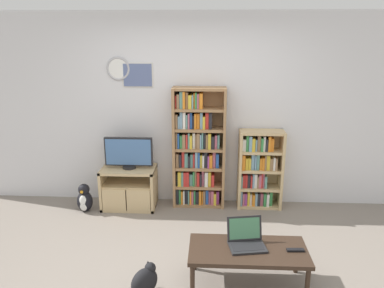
{
  "coord_description": "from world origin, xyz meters",
  "views": [
    {
      "loc": [
        0.26,
        -3.18,
        2.3
      ],
      "look_at": [
        0.04,
        0.98,
        1.08
      ],
      "focal_mm": 35.0,
      "sensor_mm": 36.0,
      "label": 1
    }
  ],
  "objects_px": {
    "bookshelf_short": "(258,169)",
    "remote_near_laptop": "(295,250)",
    "tv_stand": "(129,187)",
    "television": "(129,153)",
    "bookshelf_tall": "(197,151)",
    "cat": "(145,281)",
    "penguin_figurine": "(84,199)",
    "laptop": "(246,239)",
    "coffee_table": "(248,253)"
  },
  "relations": [
    {
      "from": "television",
      "to": "bookshelf_short",
      "type": "relative_size",
      "value": 0.59
    },
    {
      "from": "tv_stand",
      "to": "television",
      "type": "bearing_deg",
      "value": 29.75
    },
    {
      "from": "bookshelf_tall",
      "to": "bookshelf_short",
      "type": "bearing_deg",
      "value": -0.39
    },
    {
      "from": "bookshelf_tall",
      "to": "bookshelf_short",
      "type": "distance_m",
      "value": 0.87
    },
    {
      "from": "bookshelf_tall",
      "to": "laptop",
      "type": "bearing_deg",
      "value": -72.49
    },
    {
      "from": "laptop",
      "to": "cat",
      "type": "xyz_separation_m",
      "value": [
        -0.93,
        -0.26,
        -0.31
      ]
    },
    {
      "from": "cat",
      "to": "bookshelf_short",
      "type": "bearing_deg",
      "value": 94.62
    },
    {
      "from": "television",
      "to": "coffee_table",
      "type": "xyz_separation_m",
      "value": [
        1.46,
        -1.63,
        -0.44
      ]
    },
    {
      "from": "television",
      "to": "remote_near_laptop",
      "type": "bearing_deg",
      "value": -40.91
    },
    {
      "from": "coffee_table",
      "to": "laptop",
      "type": "relative_size",
      "value": 2.93
    },
    {
      "from": "cat",
      "to": "penguin_figurine",
      "type": "bearing_deg",
      "value": 161.45
    },
    {
      "from": "bookshelf_short",
      "to": "cat",
      "type": "bearing_deg",
      "value": -122.68
    },
    {
      "from": "remote_near_laptop",
      "to": "penguin_figurine",
      "type": "relative_size",
      "value": 0.42
    },
    {
      "from": "bookshelf_short",
      "to": "tv_stand",
      "type": "bearing_deg",
      "value": -176.03
    },
    {
      "from": "cat",
      "to": "coffee_table",
      "type": "bearing_deg",
      "value": 48.48
    },
    {
      "from": "bookshelf_short",
      "to": "cat",
      "type": "relative_size",
      "value": 2.11
    },
    {
      "from": "laptop",
      "to": "penguin_figurine",
      "type": "height_order",
      "value": "laptop"
    },
    {
      "from": "tv_stand",
      "to": "penguin_figurine",
      "type": "xyz_separation_m",
      "value": [
        -0.57,
        -0.18,
        -0.11
      ]
    },
    {
      "from": "bookshelf_short",
      "to": "laptop",
      "type": "relative_size",
      "value": 2.87
    },
    {
      "from": "coffee_table",
      "to": "penguin_figurine",
      "type": "bearing_deg",
      "value": 144.89
    },
    {
      "from": "coffee_table",
      "to": "cat",
      "type": "relative_size",
      "value": 2.15
    },
    {
      "from": "tv_stand",
      "to": "laptop",
      "type": "bearing_deg",
      "value": -46.68
    },
    {
      "from": "bookshelf_short",
      "to": "coffee_table",
      "type": "xyz_separation_m",
      "value": [
        -0.29,
        -1.74,
        -0.19
      ]
    },
    {
      "from": "tv_stand",
      "to": "bookshelf_short",
      "type": "height_order",
      "value": "bookshelf_short"
    },
    {
      "from": "bookshelf_tall",
      "to": "remote_near_laptop",
      "type": "xyz_separation_m",
      "value": [
        0.98,
        -1.76,
        -0.39
      ]
    },
    {
      "from": "tv_stand",
      "to": "television",
      "type": "xyz_separation_m",
      "value": [
        0.02,
        0.01,
        0.5
      ]
    },
    {
      "from": "tv_stand",
      "to": "remote_near_laptop",
      "type": "xyz_separation_m",
      "value": [
        1.91,
        -1.63,
        0.11
      ]
    },
    {
      "from": "bookshelf_short",
      "to": "remote_near_laptop",
      "type": "xyz_separation_m",
      "value": [
        0.14,
        -1.75,
        -0.14
      ]
    },
    {
      "from": "bookshelf_short",
      "to": "penguin_figurine",
      "type": "distance_m",
      "value": 2.38
    },
    {
      "from": "tv_stand",
      "to": "coffee_table",
      "type": "xyz_separation_m",
      "value": [
        1.47,
        -1.62,
        0.06
      ]
    },
    {
      "from": "bookshelf_short",
      "to": "remote_near_laptop",
      "type": "bearing_deg",
      "value": -85.41
    },
    {
      "from": "bookshelf_tall",
      "to": "laptop",
      "type": "xyz_separation_m",
      "value": [
        0.53,
        -1.67,
        -0.34
      ]
    },
    {
      "from": "remote_near_laptop",
      "to": "cat",
      "type": "height_order",
      "value": "remote_near_laptop"
    },
    {
      "from": "tv_stand",
      "to": "bookshelf_tall",
      "type": "height_order",
      "value": "bookshelf_tall"
    },
    {
      "from": "bookshelf_short",
      "to": "cat",
      "type": "distance_m",
      "value": 2.32
    },
    {
      "from": "tv_stand",
      "to": "remote_near_laptop",
      "type": "distance_m",
      "value": 2.51
    },
    {
      "from": "tv_stand",
      "to": "cat",
      "type": "distance_m",
      "value": 1.88
    },
    {
      "from": "tv_stand",
      "to": "coffee_table",
      "type": "bearing_deg",
      "value": -47.62
    },
    {
      "from": "bookshelf_tall",
      "to": "cat",
      "type": "xyz_separation_m",
      "value": [
        -0.4,
        -1.93,
        -0.65
      ]
    },
    {
      "from": "cat",
      "to": "tv_stand",
      "type": "bearing_deg",
      "value": 143.69
    },
    {
      "from": "coffee_table",
      "to": "remote_near_laptop",
      "type": "height_order",
      "value": "remote_near_laptop"
    },
    {
      "from": "bookshelf_short",
      "to": "bookshelf_tall",
      "type": "bearing_deg",
      "value": 179.61
    },
    {
      "from": "television",
      "to": "bookshelf_short",
      "type": "distance_m",
      "value": 1.77
    },
    {
      "from": "coffee_table",
      "to": "cat",
      "type": "distance_m",
      "value": 0.98
    },
    {
      "from": "bookshelf_tall",
      "to": "penguin_figurine",
      "type": "distance_m",
      "value": 1.65
    },
    {
      "from": "tv_stand",
      "to": "coffee_table",
      "type": "relative_size",
      "value": 0.66
    },
    {
      "from": "bookshelf_tall",
      "to": "remote_near_laptop",
      "type": "distance_m",
      "value": 2.05
    },
    {
      "from": "bookshelf_tall",
      "to": "laptop",
      "type": "height_order",
      "value": "bookshelf_tall"
    },
    {
      "from": "bookshelf_tall",
      "to": "tv_stand",
      "type": "bearing_deg",
      "value": -172.14
    },
    {
      "from": "bookshelf_short",
      "to": "laptop",
      "type": "height_order",
      "value": "bookshelf_short"
    }
  ]
}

